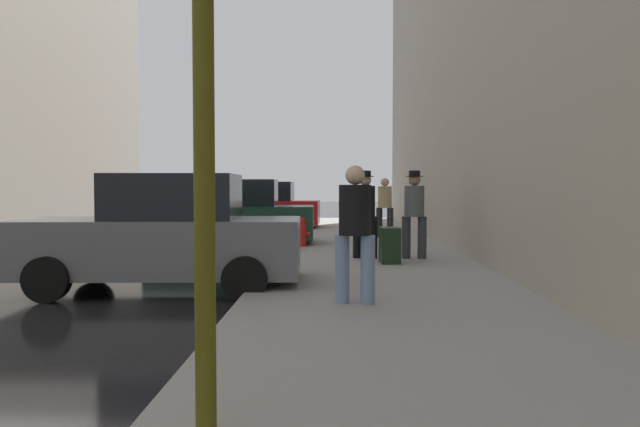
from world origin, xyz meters
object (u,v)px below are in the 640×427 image
parked_dark_green_sedan (234,216)px  fire_hydrant (302,232)px  parked_red_hatchback (262,208)px  pedestrian_with_fedora (365,210)px  parked_gray_coupe (165,236)px  pedestrian_with_beanie (414,210)px  pedestrian_in_tan_coat (385,204)px  pedestrian_in_jeans (355,227)px  rolling_suitcase (390,245)px

parked_dark_green_sedan → fire_hydrant: parked_dark_green_sedan is taller
parked_red_hatchback → pedestrian_with_fedora: (3.22, -9.86, 0.29)m
parked_gray_coupe → pedestrian_with_beanie: pedestrian_with_beanie is taller
fire_hydrant → pedestrian_with_fedora: (1.42, -2.56, 0.64)m
parked_gray_coupe → pedestrian_with_beanie: bearing=37.1°
pedestrian_with_beanie → pedestrian_in_tan_coat: bearing=91.6°
fire_hydrant → pedestrian_in_tan_coat: size_ratio=0.41×
parked_gray_coupe → pedestrian_in_tan_coat: size_ratio=2.49×
pedestrian_with_fedora → pedestrian_in_tan_coat: bearing=81.1°
pedestrian_with_fedora → pedestrian_in_tan_coat: size_ratio=1.04×
fire_hydrant → pedestrian_in_jeans: pedestrian_in_jeans is taller
parked_dark_green_sedan → parked_red_hatchback: size_ratio=1.00×
fire_hydrant → pedestrian_in_tan_coat: pedestrian_in_tan_coat is taller
parked_gray_coupe → pedestrian_with_beanie: 5.29m
fire_hydrant → pedestrian_with_beanie: 3.59m
pedestrian_with_fedora → pedestrian_with_beanie: (0.99, -0.03, 0.00)m
parked_red_hatchback → fire_hydrant: size_ratio=6.02×
fire_hydrant → rolling_suitcase: (1.85, -3.36, -0.01)m
pedestrian_with_fedora → pedestrian_in_jeans: bearing=-94.4°
parked_gray_coupe → pedestrian_with_fedora: pedestrian_with_fedora is taller
parked_red_hatchback → pedestrian_with_fedora: pedestrian_with_fedora is taller
parked_gray_coupe → pedestrian_with_fedora: bearing=44.9°
pedestrian_in_tan_coat → rolling_suitcase: bearing=-93.8°
pedestrian_with_fedora → rolling_suitcase: 1.11m
pedestrian_with_fedora → pedestrian_in_jeans: (-0.38, -4.96, -0.03)m
parked_gray_coupe → fire_hydrant: parked_gray_coupe is taller
parked_dark_green_sedan → pedestrian_with_beanie: 5.45m
rolling_suitcase → parked_gray_coupe: bearing=-146.5°
pedestrian_with_fedora → rolling_suitcase: size_ratio=1.71×
pedestrian_with_beanie → rolling_suitcase: pedestrian_with_beanie is taller
parked_dark_green_sedan → parked_red_hatchback: same height
parked_gray_coupe → pedestrian_in_jeans: pedestrian_in_jeans is taller
rolling_suitcase → pedestrian_in_tan_coat: bearing=86.2°
fire_hydrant → pedestrian_in_jeans: 7.61m
pedestrian_with_beanie → rolling_suitcase: size_ratio=1.71×
parked_dark_green_sedan → pedestrian_with_beanie: size_ratio=2.39×
parked_gray_coupe → fire_hydrant: (1.80, 5.77, -0.35)m
parked_dark_green_sedan → pedestrian_with_beanie: (4.21, -3.45, 0.29)m
parked_dark_green_sedan → pedestrian_in_jeans: 8.85m
parked_dark_green_sedan → pedestrian_in_jeans: size_ratio=2.49×
parked_gray_coupe → pedestrian_with_beanie: (4.21, 3.18, 0.29)m
parked_gray_coupe → parked_dark_green_sedan: bearing=90.0°
pedestrian_with_fedora → pedestrian_with_beanie: same height
parked_gray_coupe → parked_dark_green_sedan: 6.63m
parked_dark_green_sedan → parked_red_hatchback: bearing=90.0°
fire_hydrant → pedestrian_with_beanie: size_ratio=0.40×
parked_dark_green_sedan → pedestrian_in_jeans: pedestrian_in_jeans is taller
parked_red_hatchback → pedestrian_in_jeans: bearing=-79.1°
parked_gray_coupe → pedestrian_in_jeans: size_ratio=2.49×
parked_red_hatchback → rolling_suitcase: parked_red_hatchback is taller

